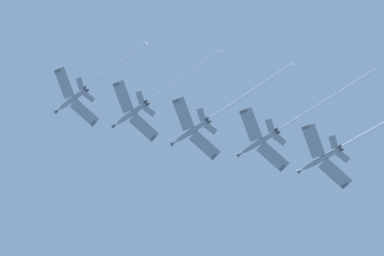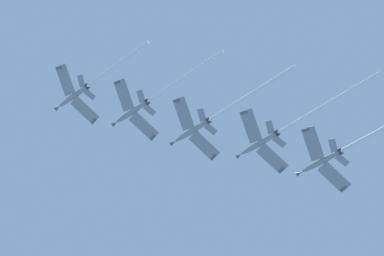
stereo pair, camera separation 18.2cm
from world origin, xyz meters
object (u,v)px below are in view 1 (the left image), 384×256
object	(u,v)px
jet_lead	(87,88)
jet_third	(211,118)
jet_fifth	(350,143)
jet_second	(145,104)
jet_fourth	(275,132)

from	to	relation	value
jet_lead	jet_third	xyz separation A→B (m)	(31.19, 19.73, -10.23)
jet_third	jet_fifth	distance (m)	37.18
jet_second	jet_fifth	xyz separation A→B (m)	(48.28, 27.12, -13.98)
jet_lead	jet_fifth	size ratio (longest dim) A/B	0.86
jet_third	jet_fourth	xyz separation A→B (m)	(15.08, 8.95, -3.50)
jet_third	jet_lead	bearing A→B (deg)	-147.69
jet_lead	jet_second	xyz separation A→B (m)	(14.75, 10.02, -4.32)
jet_fourth	jet_fifth	bearing A→B (deg)	26.77
jet_second	jet_fourth	bearing A→B (deg)	30.63
jet_lead	jet_fifth	bearing A→B (deg)	30.50
jet_second	jet_fifth	distance (m)	57.11
jet_lead	jet_third	bearing A→B (deg)	32.31
jet_third	jet_fourth	bearing A→B (deg)	30.69
jet_lead	jet_fourth	bearing A→B (deg)	31.79
jet_fourth	jet_fifth	xyz separation A→B (m)	(16.76, 8.46, -4.57)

